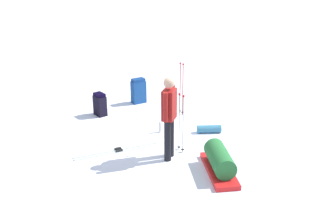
{
  "coord_description": "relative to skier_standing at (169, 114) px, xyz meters",
  "views": [
    {
      "loc": [
        7.75,
        -2.45,
        3.88
      ],
      "look_at": [
        0.0,
        0.0,
        0.7
      ],
      "focal_mm": 43.53,
      "sensor_mm": 36.0,
      "label": 1
    }
  ],
  "objects": [
    {
      "name": "sleeping_mat_rolled",
      "position": [
        -0.9,
        1.25,
        -0.86
      ],
      "size": [
        0.31,
        0.58,
        0.18
      ],
      "primitive_type": "cylinder",
      "rotation": [
        0.0,
        1.57,
        4.46
      ],
      "color": "teal",
      "rests_on": "ground_plane"
    },
    {
      "name": "ski_pair_near",
      "position": [
        -0.6,
        -0.92,
        -0.94
      ],
      "size": [
        0.35,
        1.89,
        0.05
      ],
      "color": "silver",
      "rests_on": "ground_plane"
    },
    {
      "name": "ski_poles_planted_near",
      "position": [
        -2.19,
        1.03,
        -0.21
      ],
      "size": [
        0.18,
        0.1,
        1.35
      ],
      "color": "maroon",
      "rests_on": "ground_plane"
    },
    {
      "name": "skier_standing",
      "position": [
        0.0,
        0.0,
        0.0
      ],
      "size": [
        0.49,
        0.37,
        1.7
      ],
      "color": "black",
      "rests_on": "ground_plane"
    },
    {
      "name": "ground_plane",
      "position": [
        -0.78,
        0.22,
        -0.95
      ],
      "size": [
        80.0,
        80.0,
        0.0
      ],
      "primitive_type": "plane",
      "color": "white"
    },
    {
      "name": "gear_sled",
      "position": [
        0.84,
        0.72,
        -0.73
      ],
      "size": [
        1.41,
        0.68,
        0.49
      ],
      "color": "red",
      "rests_on": "ground_plane"
    },
    {
      "name": "ski_poles_planted_far",
      "position": [
        -0.22,
        0.33,
        -0.25
      ],
      "size": [
        0.2,
        0.11,
        1.26
      ],
      "color": "#AFBFBE",
      "rests_on": "ground_plane"
    },
    {
      "name": "backpack_large_dark",
      "position": [
        -2.73,
        -0.96,
        -0.67
      ],
      "size": [
        0.38,
        0.33,
        0.59
      ],
      "color": "black",
      "rests_on": "ground_plane"
    },
    {
      "name": "thermos_bottle",
      "position": [
        -1.26,
        0.18,
        -0.82
      ],
      "size": [
        0.07,
        0.07,
        0.26
      ],
      "primitive_type": "cylinder",
      "color": "#B8BBBC",
      "rests_on": "ground_plane"
    },
    {
      "name": "backpack_bright",
      "position": [
        -3.33,
        0.19,
        -0.62
      ],
      "size": [
        0.31,
        0.42,
        0.69
      ],
      "color": "navy",
      "rests_on": "ground_plane"
    }
  ]
}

